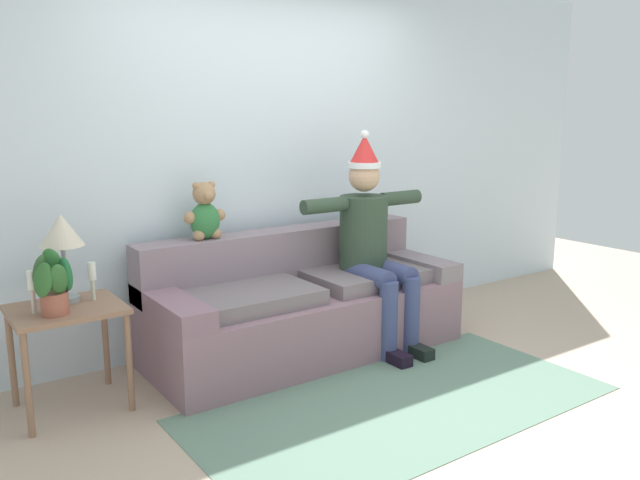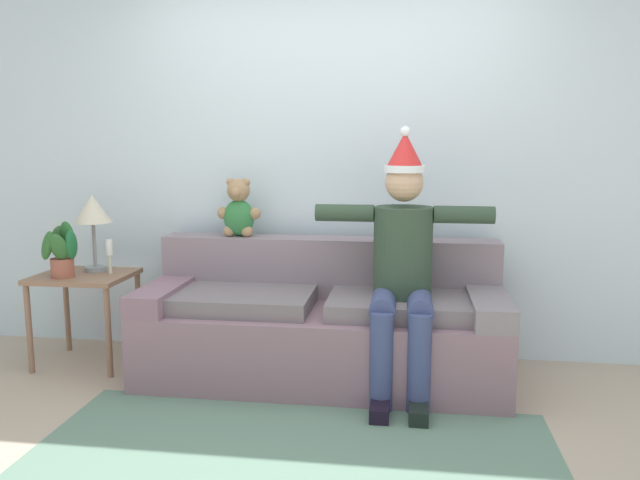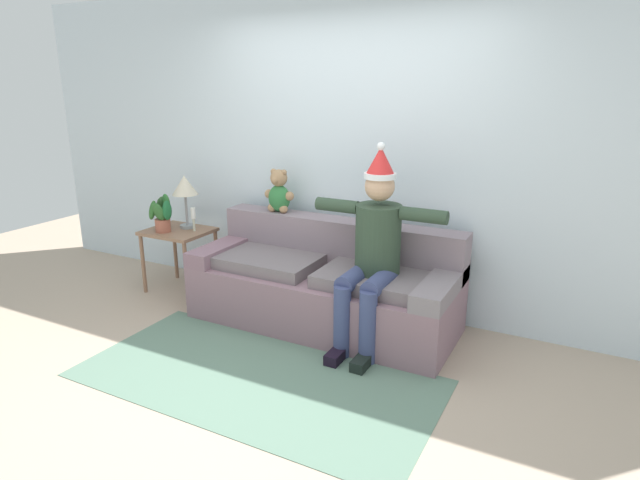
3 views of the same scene
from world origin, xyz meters
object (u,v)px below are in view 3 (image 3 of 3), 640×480
person_seated (373,246)px  candle_short (193,216)px  teddy_bear (279,193)px  side_table (179,239)px  couch (325,285)px  table_lamp (185,188)px  candle_tall (162,213)px  potted_plant (162,213)px

person_seated → candle_short: 1.88m
teddy_bear → side_table: size_ratio=0.64×
couch → person_seated: person_seated is taller
couch → candle_short: (-1.39, 0.04, 0.41)m
couch → table_lamp: table_lamp is taller
teddy_bear → table_lamp: size_ratio=0.76×
teddy_bear → candle_short: 0.87m
couch → teddy_bear: bearing=156.6°
candle_tall → potted_plant: bearing=-46.3°
teddy_bear → potted_plant: size_ratio=1.06×
side_table → couch: bearing=0.0°
person_seated → teddy_bear: 1.17m
side_table → candle_tall: 0.29m
person_seated → candle_tall: (-2.19, 0.14, -0.03)m
couch → candle_tall: (-1.71, -0.02, 0.42)m
person_seated → candle_short: (-1.86, 0.20, -0.03)m
potted_plant → candle_short: potted_plant is taller
side_table → candle_short: 0.29m
person_seated → candle_short: bearing=173.8°
teddy_bear → table_lamp: teddy_bear is taller
person_seated → candle_tall: person_seated is taller
person_seated → potted_plant: (-2.10, 0.05, -0.00)m
side_table → table_lamp: size_ratio=1.19×
person_seated → couch: bearing=161.2°
candle_tall → teddy_bear: bearing=13.8°
couch → table_lamp: (-1.52, 0.10, 0.65)m
teddy_bear → potted_plant: 1.12m
person_seated → candle_tall: 2.20m
side_table → person_seated: bearing=-4.6°
teddy_bear → candle_short: size_ratio=1.73×
table_lamp → side_table: bearing=-107.6°
couch → side_table: size_ratio=3.63×
side_table → potted_plant: 0.29m
teddy_bear → candle_short: teddy_bear is taller
candle_short → potted_plant: bearing=-147.9°
candle_short → teddy_bear: bearing=15.1°
person_seated → side_table: (-2.03, 0.16, -0.26)m
side_table → potted_plant: size_ratio=1.66×
teddy_bear → side_table: (-0.96, -0.26, -0.49)m
potted_plant → candle_tall: size_ratio=1.56×
side_table → candle_short: candle_short is taller
potted_plant → candle_tall: 0.13m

